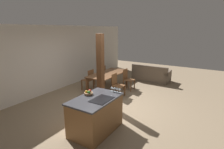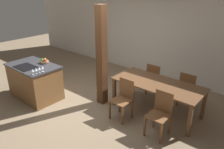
% 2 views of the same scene
% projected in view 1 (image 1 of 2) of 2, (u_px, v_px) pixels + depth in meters
% --- Properties ---
extents(ground_plane, '(16.00, 16.00, 0.00)m').
position_uv_depth(ground_plane, '(108.00, 106.00, 5.97)').
color(ground_plane, '#847056').
extents(wall_back, '(11.20, 0.08, 2.70)m').
position_uv_depth(wall_back, '(49.00, 60.00, 7.05)').
color(wall_back, silver).
rests_on(wall_back, ground_plane).
extents(kitchen_island, '(1.37, 0.86, 0.91)m').
position_uv_depth(kitchen_island, '(96.00, 115.00, 4.41)').
color(kitchen_island, brown).
rests_on(kitchen_island, ground_plane).
extents(fruit_bowl, '(0.23, 0.23, 0.12)m').
position_uv_depth(fruit_bowl, '(89.00, 93.00, 4.51)').
color(fruit_bowl, '#99704C').
rests_on(fruit_bowl, kitchen_island).
extents(wine_glass_near, '(0.07, 0.07, 0.14)m').
position_uv_depth(wine_glass_near, '(120.00, 89.00, 4.59)').
color(wine_glass_near, silver).
rests_on(wine_glass_near, kitchen_island).
extents(wine_glass_middle, '(0.07, 0.07, 0.14)m').
position_uv_depth(wine_glass_middle, '(117.00, 89.00, 4.64)').
color(wine_glass_middle, silver).
rests_on(wine_glass_middle, kitchen_island).
extents(wine_glass_far, '(0.07, 0.07, 0.14)m').
position_uv_depth(wine_glass_far, '(115.00, 88.00, 4.68)').
color(wine_glass_far, silver).
rests_on(wine_glass_far, kitchen_island).
extents(wine_glass_end, '(0.07, 0.07, 0.14)m').
position_uv_depth(wine_glass_end, '(112.00, 87.00, 4.72)').
color(wine_glass_end, silver).
rests_on(wine_glass_end, kitchen_island).
extents(dining_table, '(2.03, 0.92, 0.74)m').
position_uv_depth(dining_table, '(108.00, 75.00, 7.39)').
color(dining_table, brown).
rests_on(dining_table, ground_plane).
extents(dining_chair_near_left, '(0.40, 0.40, 0.90)m').
position_uv_depth(dining_chair_near_left, '(117.00, 85.00, 6.71)').
color(dining_chair_near_left, brown).
rests_on(dining_chair_near_left, ground_plane).
extents(dining_chair_near_right, '(0.40, 0.40, 0.90)m').
position_uv_depth(dining_chair_near_right, '(128.00, 79.00, 7.47)').
color(dining_chair_near_right, brown).
rests_on(dining_chair_near_right, ground_plane).
extents(dining_chair_far_left, '(0.40, 0.40, 0.90)m').
position_uv_depth(dining_chair_far_left, '(89.00, 79.00, 7.40)').
color(dining_chair_far_left, brown).
rests_on(dining_chair_far_left, ground_plane).
extents(dining_chair_far_right, '(0.40, 0.40, 0.90)m').
position_uv_depth(dining_chair_far_right, '(101.00, 75.00, 8.16)').
color(dining_chair_far_right, brown).
rests_on(dining_chair_far_right, ground_plane).
extents(couch, '(0.89, 1.81, 0.82)m').
position_uv_depth(couch, '(151.00, 75.00, 8.83)').
color(couch, brown).
rests_on(couch, ground_plane).
extents(timber_post, '(0.20, 0.20, 2.41)m').
position_uv_depth(timber_post, '(100.00, 70.00, 5.96)').
color(timber_post, '#4C2D19').
rests_on(timber_post, ground_plane).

